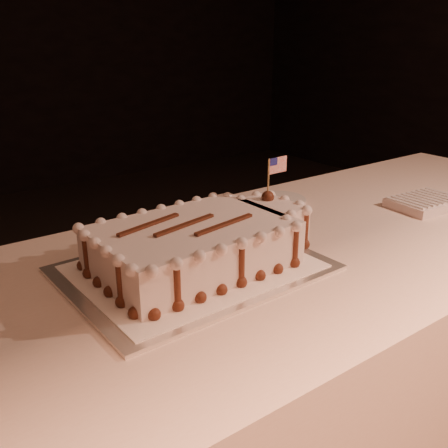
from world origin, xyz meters
TOP-DOWN VIEW (x-y plane):
  - banquet_table at (0.00, 0.60)m, footprint 2.40×0.80m
  - cake_board at (-0.20, 0.62)m, footprint 0.53×0.41m
  - doily at (-0.20, 0.62)m, footprint 0.48×0.37m
  - sheet_cake at (-0.17, 0.62)m, footprint 0.50×0.30m
  - napkin_stack at (0.57, 0.57)m, footprint 0.20×0.15m
  - side_plate at (0.26, 0.86)m, footprint 0.16×0.16m

SIDE VIEW (x-z plane):
  - banquet_table at x=0.00m, z-range 0.00..0.75m
  - cake_board at x=-0.20m, z-range 0.75..0.76m
  - side_plate at x=0.26m, z-range 0.75..0.76m
  - doily at x=-0.20m, z-range 0.76..0.76m
  - napkin_stack at x=0.57m, z-range 0.75..0.78m
  - sheet_cake at x=-0.17m, z-range 0.71..0.91m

